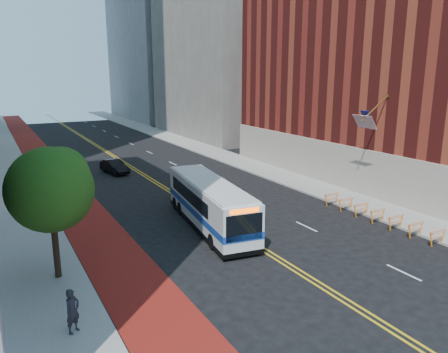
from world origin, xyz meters
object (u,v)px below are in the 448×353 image
object	(u,v)px
car_c	(53,157)
street_tree	(51,186)
car_a	(56,175)
transit_bus	(209,203)
car_b	(114,167)
pedestrian	(73,311)

from	to	relation	value
car_c	street_tree	bearing A→B (deg)	-94.47
street_tree	car_c	world-z (taller)	street_tree
street_tree	car_a	xyz separation A→B (m)	(2.93, 21.12, -4.21)
street_tree	car_c	distance (m)	31.45
transit_bus	car_b	distance (m)	19.12
car_c	pedestrian	bearing A→B (deg)	-93.78
transit_bus	car_c	bearing A→B (deg)	110.28
car_a	pedestrian	size ratio (longest dim) A/B	2.21
car_b	car_c	distance (m)	9.88
transit_bus	car_c	distance (m)	28.37
transit_bus	car_a	bearing A→B (deg)	119.90
car_a	transit_bus	bearing A→B (deg)	-86.75
transit_bus	car_a	xyz separation A→B (m)	(-7.33, 17.87, -0.97)
car_b	pedestrian	size ratio (longest dim) A/B	2.29
car_c	pedestrian	size ratio (longest dim) A/B	2.68
street_tree	transit_bus	size ratio (longest dim) A/B	0.57
pedestrian	car_b	bearing A→B (deg)	36.16
pedestrian	car_a	bearing A→B (deg)	47.51
car_b	car_c	xyz separation A→B (m)	(-4.83, 8.62, 0.02)
transit_bus	car_a	distance (m)	19.34
car_a	car_c	world-z (taller)	car_c
transit_bus	car_c	xyz separation A→B (m)	(-6.23, 27.66, -0.94)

